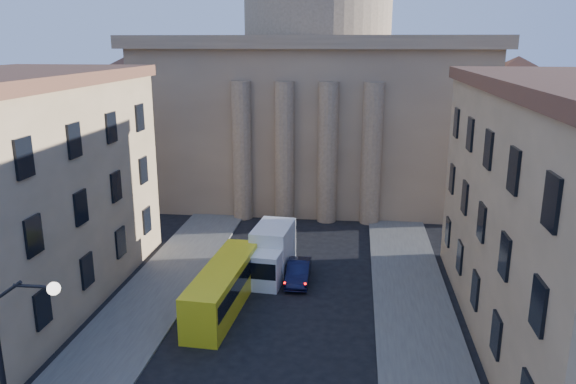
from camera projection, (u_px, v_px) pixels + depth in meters
name	position (u px, v px, depth m)	size (l,w,h in m)	color
sidewalk_left	(109.00, 352.00, 30.62)	(5.00, 60.00, 0.15)	#4E4D48
sidewalk_right	(427.00, 373.00, 28.64)	(5.00, 60.00, 0.15)	#4E4D48
church	(317.00, 84.00, 62.48)	(68.02, 28.76, 36.60)	#776049
street_lamp	(16.00, 374.00, 19.50)	(2.62, 0.44, 8.83)	black
car_right_distant	(298.00, 272.00, 39.50)	(1.57, 4.51, 1.48)	black
city_bus	(223.00, 286.00, 35.45)	(2.94, 10.12, 2.82)	yellow
box_truck	(270.00, 253.00, 40.53)	(3.02, 6.49, 3.46)	white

